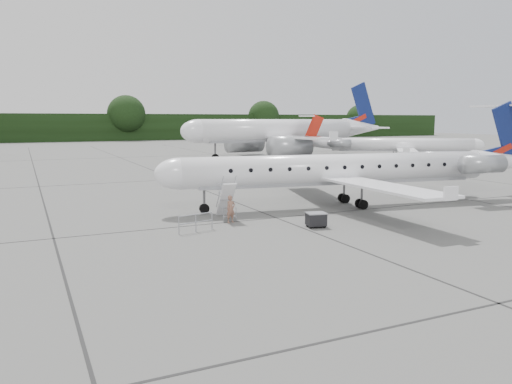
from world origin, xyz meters
name	(u,v)px	position (x,y,z in m)	size (l,w,h in m)	color
ground	(388,223)	(0.00, 0.00, 0.00)	(320.00, 320.00, 0.00)	slate
treeline	(96,127)	(0.00, 130.00, 4.00)	(260.00, 4.00, 8.00)	black
main_regional_jet	(340,154)	(0.74, 6.30, 3.83)	(29.87, 21.51, 7.66)	white
airstair	(226,200)	(-8.53, 5.44, 1.20)	(0.85, 2.19, 2.40)	white
passenger	(231,209)	(-8.72, 4.21, 0.85)	(0.62, 0.41, 1.70)	#8E604D
safety_railing	(196,223)	(-11.46, 2.75, 0.50)	(2.20, 0.08, 1.00)	#97999F
baggage_cart	(316,219)	(-4.64, 0.86, 0.47)	(1.08, 0.88, 0.94)	black
bg_narrowbody	(278,119)	(17.45, 48.18, 6.34)	(35.34, 25.44, 12.68)	white
bg_regional_right	(402,138)	(32.00, 35.40, 3.51)	(26.79, 19.29, 7.03)	white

